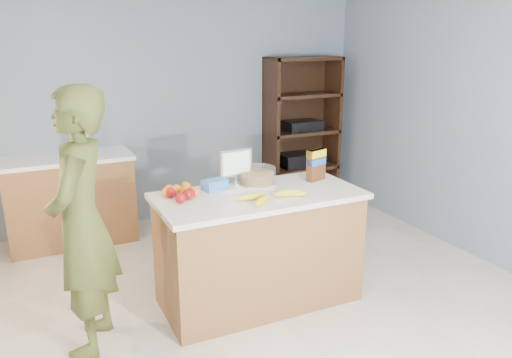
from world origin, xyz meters
name	(u,v)px	position (x,y,z in m)	size (l,w,h in m)	color
floor	(276,318)	(0.00, 0.00, 0.00)	(4.50, 5.00, 0.02)	beige
walls	(279,98)	(0.00, 0.00, 1.65)	(4.52, 5.02, 2.51)	gray
counter_peninsula	(259,252)	(0.00, 0.30, 0.42)	(1.56, 0.76, 0.90)	brown
back_cabinet	(71,199)	(-1.20, 2.20, 0.45)	(1.24, 0.62, 0.90)	brown
shelving_unit	(300,134)	(1.55, 2.35, 0.86)	(0.90, 0.40, 1.80)	black
person	(81,224)	(-1.29, 0.25, 0.89)	(0.65, 0.42, 1.77)	#494F1E
knife_block	(82,144)	(-1.04, 2.14, 1.02)	(0.12, 0.10, 0.31)	tan
envelopes	(248,190)	(-0.03, 0.42, 0.90)	(0.48, 0.19, 0.00)	white
bananas	(273,196)	(0.03, 0.14, 0.93)	(0.54, 0.26, 0.05)	yellow
apples	(182,195)	(-0.57, 0.40, 0.94)	(0.20, 0.23, 0.08)	maroon
oranges	(178,190)	(-0.55, 0.54, 0.94)	(0.26, 0.23, 0.07)	orange
blue_carton	(215,185)	(-0.27, 0.53, 0.94)	(0.18, 0.12, 0.08)	blue
salad_bowl	(257,176)	(0.11, 0.55, 0.96)	(0.30, 0.30, 0.13)	#267219
tv	(236,164)	(-0.05, 0.62, 1.06)	(0.28, 0.12, 0.28)	silver
cereal_box	(316,163)	(0.58, 0.42, 1.05)	(0.18, 0.11, 0.26)	#592B14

